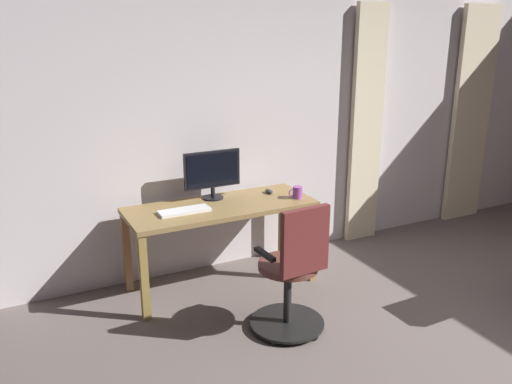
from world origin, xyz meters
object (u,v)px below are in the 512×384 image
at_px(computer_monitor, 212,172).
at_px(computer_keyboard, 184,211).
at_px(mug_coffee, 297,192).
at_px(office_chair, 293,274).
at_px(computer_mouse, 269,191).
at_px(desk, 221,215).

distance_m(computer_monitor, computer_keyboard, 0.47).
bearing_deg(mug_coffee, computer_keyboard, -5.41).
distance_m(office_chair, computer_mouse, 1.12).
height_order(desk, mug_coffee, mug_coffee).
distance_m(computer_monitor, computer_mouse, 0.56).
xyz_separation_m(office_chair, computer_keyboard, (0.50, -0.88, 0.29)).
xyz_separation_m(office_chair, computer_mouse, (-0.35, -1.02, 0.29)).
relative_size(desk, computer_monitor, 3.14).
relative_size(computer_keyboard, mug_coffee, 3.21).
bearing_deg(office_chair, desk, 96.64).
height_order(computer_keyboard, computer_mouse, computer_mouse).
bearing_deg(computer_monitor, desk, 87.25).
height_order(desk, office_chair, office_chair).
distance_m(desk, computer_monitor, 0.39).
bearing_deg(computer_mouse, desk, 11.01).
bearing_deg(desk, computer_keyboard, 7.19).
bearing_deg(computer_keyboard, mug_coffee, 174.59).
xyz_separation_m(desk, computer_mouse, (-0.51, -0.10, 0.11)).
relative_size(computer_monitor, mug_coffee, 3.89).
height_order(computer_monitor, computer_mouse, computer_monitor).
distance_m(computer_mouse, mug_coffee, 0.28).
xyz_separation_m(computer_keyboard, computer_mouse, (-0.85, -0.14, 0.01)).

